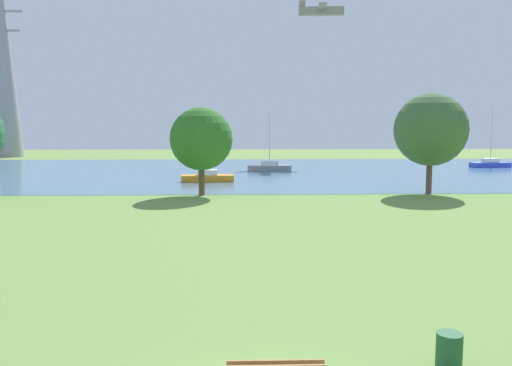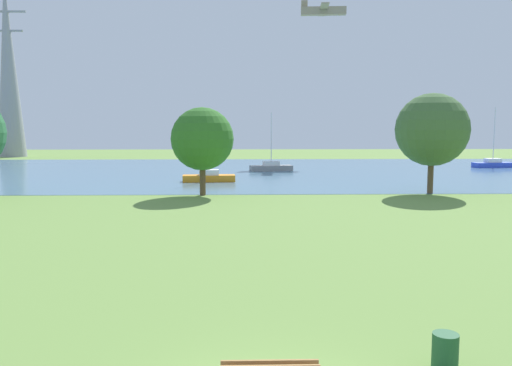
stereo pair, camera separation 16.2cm
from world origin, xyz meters
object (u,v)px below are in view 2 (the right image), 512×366
object	(u,v)px
sailboat_blue	(493,164)
sailboat_orange	(209,177)
litter_bin	(445,352)
electricity_pylon	(8,67)
tree_west_far	(432,130)
tree_east_near	(202,139)
sailboat_gray	(271,167)
light_aircraft	(323,11)

from	to	relation	value
sailboat_blue	sailboat_orange	distance (m)	37.09
litter_bin	sailboat_blue	world-z (taller)	sailboat_blue
sailboat_orange	electricity_pylon	size ratio (longest dim) A/B	0.22
sailboat_orange	tree_west_far	distance (m)	20.05
sailboat_blue	tree_west_far	distance (m)	29.27
sailboat_blue	tree_east_near	world-z (taller)	sailboat_blue
sailboat_gray	light_aircraft	xyz separation A→B (m)	(8.29, 17.18, 20.92)
sailboat_orange	tree_west_far	world-z (taller)	tree_west_far
sailboat_orange	litter_bin	bearing A→B (deg)	-78.70
litter_bin	light_aircraft	size ratio (longest dim) A/B	0.09
sailboat_blue	sailboat_gray	bearing A→B (deg)	-171.63
sailboat_blue	tree_west_far	size ratio (longest dim) A/B	0.96
litter_bin	sailboat_gray	xyz separation A→B (m)	(-1.12, 48.56, 0.06)
sailboat_blue	light_aircraft	xyz separation A→B (m)	(-19.21, 13.14, 20.91)
sailboat_gray	tree_east_near	world-z (taller)	sailboat_gray
sailboat_gray	tree_east_near	size ratio (longest dim) A/B	1.01
tree_east_near	tree_west_far	xyz separation A→B (m)	(17.37, 0.54, 0.67)
sailboat_orange	tree_west_far	xyz separation A→B (m)	(17.50, -8.74, 4.41)
electricity_pylon	light_aircraft	world-z (taller)	electricity_pylon
sailboat_blue	light_aircraft	size ratio (longest dim) A/B	0.87
litter_bin	sailboat_orange	xyz separation A→B (m)	(-7.49, 37.47, 0.05)
litter_bin	tree_west_far	distance (m)	30.75
tree_east_near	litter_bin	bearing A→B (deg)	-75.37
light_aircraft	electricity_pylon	bearing A→B (deg)	168.02
sailboat_orange	tree_east_near	world-z (taller)	tree_east_near
litter_bin	electricity_pylon	distance (m)	88.24
light_aircraft	tree_east_near	bearing A→B (deg)	-111.15
litter_bin	sailboat_gray	bearing A→B (deg)	91.33
sailboat_gray	light_aircraft	bearing A→B (deg)	64.24
tree_east_near	electricity_pylon	xyz separation A→B (m)	(-34.82, 48.02, 10.31)
litter_bin	light_aircraft	distance (m)	69.38
tree_west_far	electricity_pylon	distance (m)	71.21
electricity_pylon	light_aircraft	xyz separation A→B (m)	(49.35, -10.47, 6.87)
sailboat_blue	sailboat_orange	xyz separation A→B (m)	(-33.86, -15.13, -0.01)
sailboat_gray	electricity_pylon	xyz separation A→B (m)	(-41.05, 27.65, 14.05)
tree_west_far	light_aircraft	distance (m)	40.62
sailboat_orange	tree_east_near	xyz separation A→B (m)	(0.13, -9.28, 3.74)
sailboat_gray	tree_west_far	distance (m)	23.16
litter_bin	tree_west_far	size ratio (longest dim) A/B	0.10
sailboat_blue	tree_west_far	world-z (taller)	tree_west_far
sailboat_orange	light_aircraft	xyz separation A→B (m)	(14.66, 28.27, 20.93)
electricity_pylon	sailboat_gray	bearing A→B (deg)	-33.96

